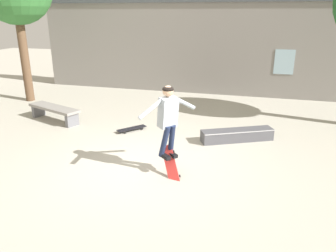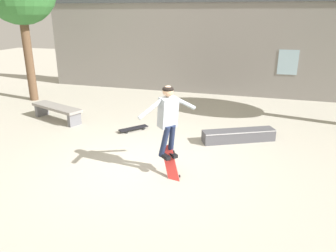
{
  "view_description": "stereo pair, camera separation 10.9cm",
  "coord_description": "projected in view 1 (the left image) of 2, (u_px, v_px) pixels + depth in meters",
  "views": [
    {
      "loc": [
        2.15,
        -5.94,
        3.11
      ],
      "look_at": [
        0.53,
        -0.13,
        1.01
      ],
      "focal_mm": 35.0,
      "sensor_mm": 36.0,
      "label": 1
    },
    {
      "loc": [
        2.25,
        -5.91,
        3.11
      ],
      "look_at": [
        0.53,
        -0.13,
        1.01
      ],
      "focal_mm": 35.0,
      "sensor_mm": 36.0,
      "label": 2
    }
  ],
  "objects": [
    {
      "name": "ground_plane",
      "position": [
        146.0,
        167.0,
        6.97
      ],
      "size": [
        40.0,
        40.0,
        0.0
      ],
      "primitive_type": "plane",
      "color": "#B2AD9E"
    },
    {
      "name": "building_backdrop",
      "position": [
        204.0,
        42.0,
        12.77
      ],
      "size": [
        14.32,
        0.52,
        4.7
      ],
      "color": "gray",
      "rests_on": "ground_plane"
    },
    {
      "name": "park_bench",
      "position": [
        54.0,
        110.0,
        9.81
      ],
      "size": [
        1.91,
        1.08,
        0.45
      ],
      "rotation": [
        0.0,
        0.0,
        -0.35
      ],
      "color": "gray",
      "rests_on": "ground_plane"
    },
    {
      "name": "skate_ledge",
      "position": [
        237.0,
        135.0,
        8.34
      ],
      "size": [
        1.83,
        1.18,
        0.3
      ],
      "rotation": [
        0.0,
        0.0,
        0.47
      ],
      "color": "#4C4C51",
      "rests_on": "ground_plane"
    },
    {
      "name": "skater",
      "position": [
        168.0,
        116.0,
        6.31
      ],
      "size": [
        0.91,
        1.04,
        1.46
      ],
      "rotation": [
        0.0,
        0.0,
        -0.71
      ],
      "color": "#9EA8B2"
    },
    {
      "name": "skateboard_flipping",
      "position": [
        171.0,
        165.0,
        6.53
      ],
      "size": [
        0.52,
        0.49,
        0.72
      ],
      "rotation": [
        0.0,
        0.0,
        -0.96
      ],
      "color": "red"
    },
    {
      "name": "skateboard_resting",
      "position": [
        132.0,
        128.0,
        9.06
      ],
      "size": [
        0.69,
        0.78,
        0.08
      ],
      "rotation": [
        0.0,
        0.0,
        0.88
      ],
      "color": "black",
      "rests_on": "ground_plane"
    }
  ]
}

